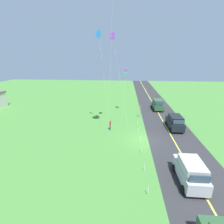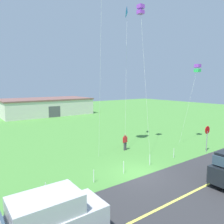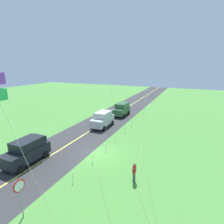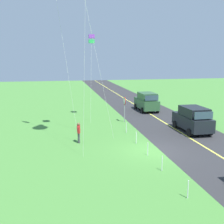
# 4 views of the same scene
# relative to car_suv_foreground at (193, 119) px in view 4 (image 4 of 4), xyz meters

# --- Properties ---
(ground_plane) EXTENTS (120.00, 120.00, 0.10)m
(ground_plane) POSITION_rel_car_suv_foreground_xyz_m (-4.13, 5.09, -1.20)
(ground_plane) COLOR #478438
(asphalt_road) EXTENTS (120.00, 7.00, 0.00)m
(asphalt_road) POSITION_rel_car_suv_foreground_xyz_m (-4.13, 1.09, -1.15)
(asphalt_road) COLOR #2D2D30
(asphalt_road) RESTS_ON ground
(road_centre_stripe) EXTENTS (120.00, 0.16, 0.00)m
(road_centre_stripe) POSITION_rel_car_suv_foreground_xyz_m (-4.13, 1.09, -1.15)
(road_centre_stripe) COLOR #E5E04C
(road_centre_stripe) RESTS_ON asphalt_road
(car_suv_foreground) EXTENTS (4.40, 2.12, 2.24)m
(car_suv_foreground) POSITION_rel_car_suv_foreground_xyz_m (0.00, 0.00, 0.00)
(car_suv_foreground) COLOR black
(car_suv_foreground) RESTS_ON ground
(car_parked_east_near) EXTENTS (4.40, 2.12, 2.24)m
(car_parked_east_near) POSITION_rel_car_suv_foreground_xyz_m (10.06, 0.90, 0.00)
(car_parked_east_near) COLOR #2D5633
(car_parked_east_near) RESTS_ON ground
(stop_sign) EXTENTS (0.76, 0.08, 2.56)m
(stop_sign) POSITION_rel_car_suv_foreground_xyz_m (4.78, 5.00, 0.65)
(stop_sign) COLOR gray
(stop_sign) RESTS_ON ground
(person_adult_near) EXTENTS (0.58, 0.22, 1.60)m
(person_adult_near) POSITION_rel_car_suv_foreground_xyz_m (-1.28, 10.10, -0.29)
(person_adult_near) COLOR #3F3F47
(person_adult_near) RESTS_ON ground
(kite_green_far) EXTENTS (2.36, 0.76, 8.76)m
(kite_green_far) POSITION_rel_car_suv_foreground_xyz_m (7.22, 7.93, 7.15)
(kite_green_far) COLOR silver
(kite_green_far) RESTS_ON ground
(fence_post_1) EXTENTS (0.05, 0.05, 0.90)m
(fence_post_1) POSITION_rel_car_suv_foreground_xyz_m (-10.85, 5.79, -0.70)
(fence_post_1) COLOR silver
(fence_post_1) RESTS_ON ground
(fence_post_2) EXTENTS (0.05, 0.05, 0.90)m
(fence_post_2) POSITION_rel_car_suv_foreground_xyz_m (-7.58, 5.79, -0.70)
(fence_post_2) COLOR silver
(fence_post_2) RESTS_ON ground
(fence_post_3) EXTENTS (0.05, 0.05, 0.90)m
(fence_post_3) POSITION_rel_car_suv_foreground_xyz_m (-4.99, 5.79, -0.70)
(fence_post_3) COLOR silver
(fence_post_3) RESTS_ON ground
(fence_post_4) EXTENTS (0.05, 0.05, 0.90)m
(fence_post_4) POSITION_rel_car_suv_foreground_xyz_m (-2.24, 5.79, -0.70)
(fence_post_4) COLOR silver
(fence_post_4) RESTS_ON ground
(fence_post_5) EXTENTS (0.05, 0.05, 0.90)m
(fence_post_5) POSITION_rel_car_suv_foreground_xyz_m (0.83, 5.79, -0.70)
(fence_post_5) COLOR silver
(fence_post_5) RESTS_ON ground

